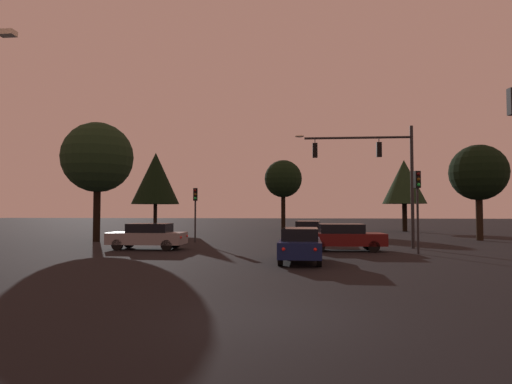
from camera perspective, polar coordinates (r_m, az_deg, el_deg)
The scene contains 13 objects.
ground_plane at distance 33.76m, azimuth 4.67°, elevation -6.34°, with size 168.00×168.00×0.00m, color black.
traffic_signal_mast_arm at distance 26.98m, azimuth 16.06°, elevation 3.56°, with size 7.14×0.43×7.42m.
traffic_light_corner_left at distance 30.59m, azimuth -8.13°, elevation -1.56°, with size 0.34×0.37×3.87m.
traffic_light_corner_right at distance 23.99m, azimuth 20.82°, elevation -0.39°, with size 0.35×0.38×4.37m.
car_nearside_lane at distance 19.07m, azimuth 5.92°, elevation -6.98°, with size 1.89×4.31×1.52m.
car_crossing_left at distance 24.75m, azimuth 11.61°, elevation -5.88°, with size 4.63×2.05×1.52m.
car_crossing_right at distance 25.86m, azimuth -14.28°, elevation -5.71°, with size 4.48×1.93×1.52m.
car_far_lane at distance 30.72m, azimuth 7.00°, elevation -5.23°, with size 2.32×4.65×1.52m.
tree_behind_sign at distance 43.73m, azimuth -13.30°, elevation 1.78°, with size 4.73×4.73×8.06m.
tree_left_far at distance 48.92m, azimuth 3.66°, elevation 1.73°, with size 4.29×4.29×8.04m.
tree_center_horizon at distance 33.59m, azimuth -20.44°, elevation 4.32°, with size 5.16×5.16×8.78m.
tree_right_cluster at distance 48.59m, azimuth 19.22°, elevation 1.27°, with size 4.63×4.63×7.73m.
tree_lot_edge at distance 36.64m, azimuth 27.64°, elevation 2.27°, with size 4.25×4.25×7.30m.
Camera 1 is at (0.37, -9.18, 2.32)m, focal length 29.87 mm.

